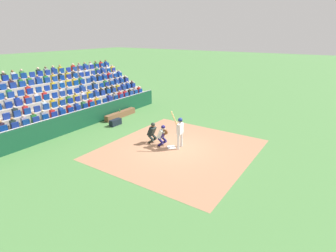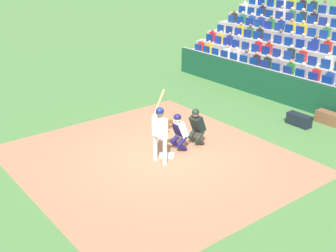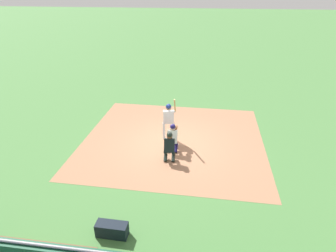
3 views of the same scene
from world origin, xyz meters
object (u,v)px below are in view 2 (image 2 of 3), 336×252
at_px(home_plate_marker, 167,155).
at_px(home_plate_umpire, 197,125).
at_px(batter_at_plate, 160,128).
at_px(equipment_duffel_bag, 299,120).
at_px(catcher_crouching, 178,130).

relative_size(home_plate_marker, home_plate_umpire, 0.34).
xyz_separation_m(home_plate_marker, home_plate_umpire, (0.05, -1.30, 0.69)).
distance_m(batter_at_plate, equipment_duffel_bag, 5.91).
bearing_deg(catcher_crouching, home_plate_umpire, -93.07).
bearing_deg(home_plate_umpire, home_plate_marker, 92.27).
relative_size(batter_at_plate, equipment_duffel_bag, 2.40).
bearing_deg(home_plate_marker, home_plate_umpire, -87.73).
xyz_separation_m(home_plate_marker, catcher_crouching, (0.09, -0.55, 0.70)).
distance_m(home_plate_marker, batter_at_plate, 1.20).
height_order(batter_at_plate, catcher_crouching, batter_at_plate).
relative_size(batter_at_plate, home_plate_umpire, 1.69).
height_order(catcher_crouching, home_plate_umpire, home_plate_umpire).
height_order(batter_at_plate, home_plate_umpire, batter_at_plate).
height_order(home_plate_marker, equipment_duffel_bag, equipment_duffel_bag).
xyz_separation_m(home_plate_umpire, equipment_duffel_bag, (-1.12, -4.06, -0.49)).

